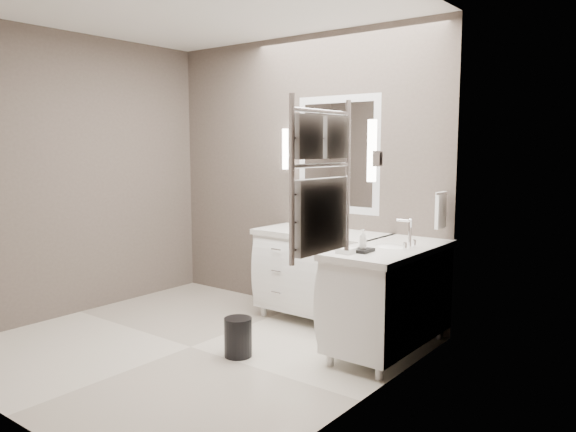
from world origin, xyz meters
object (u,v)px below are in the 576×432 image
Objects in this scene: vanity_right at (390,292)px; towel_ladder at (321,189)px; vanity_back at (321,270)px; waste_bin at (238,337)px.

vanity_right is 1.60m from towel_ladder.
towel_ladder is (1.10, -1.63, 0.91)m from vanity_back.
towel_ladder is at bearing -80.16° from vanity_right.
waste_bin is (-0.01, -1.13, -0.33)m from vanity_back.
waste_bin is at bearing 156.02° from towel_ladder.
vanity_back is 0.93m from vanity_right.
vanity_back is at bearing 159.62° from vanity_right.
waste_bin is at bearing -90.31° from vanity_back.
vanity_back is 1.00× the size of vanity_right.
vanity_right is 1.24m from waste_bin.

